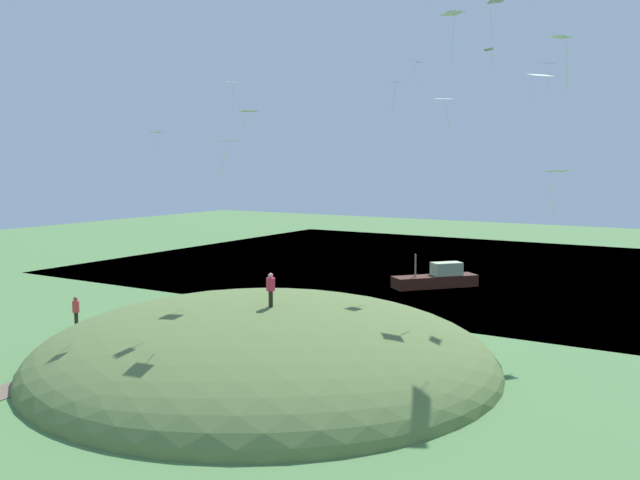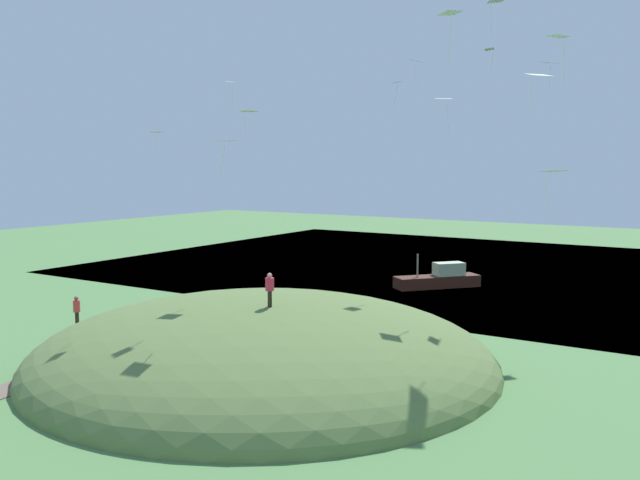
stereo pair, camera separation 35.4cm
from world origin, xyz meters
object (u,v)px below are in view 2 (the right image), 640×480
boat_on_lake (439,279)px  kite_12 (497,1)px  person_with_child (270,286)px  kite_1 (490,50)px  kite_11 (444,101)px  kite_7 (559,41)px  kite_4 (538,76)px  kite_2 (450,16)px  kite_5 (156,134)px  kite_13 (397,84)px  kite_6 (231,84)px  kite_10 (553,174)px  kite_0 (225,143)px  kite_9 (415,62)px  person_watching_kites (77,307)px  kite_3 (548,64)px  kite_8 (248,112)px

boat_on_lake → kite_12: 26.17m
person_with_child → kite_1: size_ratio=1.21×
kite_11 → kite_12: 5.59m
kite_7 → kite_4: bearing=-154.1°
kite_2 → kite_5: 16.65m
kite_12 → boat_on_lake: bearing=-150.2°
kite_1 → kite_13: bearing=-127.4°
boat_on_lake → kite_1: (13.55, 8.25, 15.74)m
kite_2 → kite_6: 13.16m
kite_5 → kite_10: bearing=79.3°
kite_0 → kite_7: kite_7 is taller
kite_0 → kite_4: bearing=106.3°
kite_2 → kite_13: kite_13 is taller
kite_0 → kite_11: bearing=144.8°
kite_13 → kite_10: bearing=35.3°
kite_9 → kite_4: bearing=45.3°
boat_on_lake → kite_11: 22.97m
boat_on_lake → kite_10: bearing=-112.0°
kite_0 → kite_6: bearing=-146.2°
kite_7 → kite_11: (-8.81, -7.83, -1.06)m
kite_5 → kite_12: (-9.73, 14.45, 6.71)m
kite_6 → kite_9: kite_9 is taller
person_watching_kites → kite_6: kite_6 is taller
person_with_child → kite_3: kite_3 is taller
kite_5 → kite_8: size_ratio=0.70×
kite_7 → kite_9: bearing=-138.5°
kite_10 → kite_11: kite_11 is taller
person_watching_kites → kite_8: 14.42m
kite_9 → kite_7: bearing=41.5°
kite_2 → kite_4: (-3.79, 2.31, -1.96)m
kite_3 → kite_7: size_ratio=0.91×
boat_on_lake → person_watching_kites: (27.62, -10.22, 1.45)m
kite_11 → kite_13: 14.11m
person_with_child → kite_9: kite_9 is taller
kite_0 → kite_3: bearing=151.2°
kite_7 → kite_9: size_ratio=1.10×
person_with_child → kite_13: bearing=128.4°
kite_5 → kite_7: size_ratio=0.59×
kite_5 → kite_12: bearing=124.0°
boat_on_lake → person_with_child: 26.26m
kite_2 → kite_9: 15.46m
kite_13 → kite_7: bearing=38.7°
person_with_child → kite_10: kite_10 is taller
kite_8 → kite_9: size_ratio=0.93×
kite_7 → kite_10: 6.11m
kite_2 → kite_11: size_ratio=0.95×
kite_1 → kite_9: (0.28, -4.42, -0.34)m
kite_4 → kite_11: kite_4 is taller
kite_12 → kite_13: bearing=-134.2°
kite_4 → kite_6: size_ratio=0.98×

